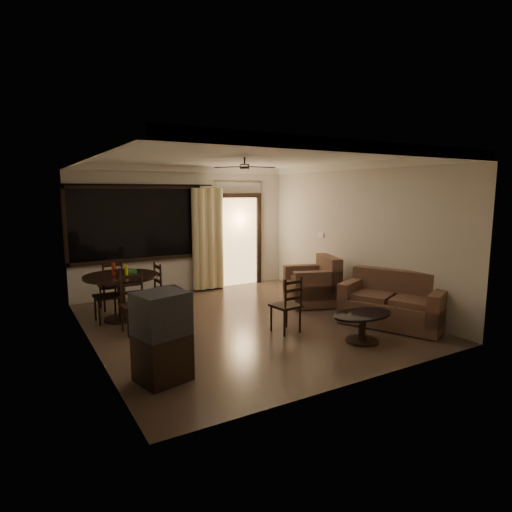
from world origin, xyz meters
TOP-DOWN VIEW (x-y plane):
  - ground at (0.00, 0.00)m, footprint 5.50×5.50m
  - room_shell at (0.59, 1.77)m, footprint 5.50×6.70m
  - dining_table at (-1.79, 1.25)m, footprint 1.28×1.28m
  - dining_chair_west at (-2.04, 1.23)m, footprint 0.43×0.43m
  - dining_chair_east at (-0.96, 1.26)m, footprint 0.43×0.43m
  - dining_chair_south at (-1.78, 0.39)m, footprint 0.43×0.49m
  - dining_chair_north at (-1.81, 2.03)m, footprint 0.43×0.43m
  - tv_cabinet at (-1.97, -1.52)m, footprint 0.67×0.63m
  - sofa at (2.11, -1.39)m, footprint 1.47×1.85m
  - armchair at (1.78, 0.35)m, footprint 1.19×1.19m
  - coffee_table at (1.05, -1.75)m, footprint 1.00×0.60m
  - side_chair at (0.31, -0.80)m, footprint 0.45×0.45m

SIDE VIEW (x-z plane):
  - ground at x=0.00m, z-range 0.00..0.00m
  - side_chair at x=0.31m, z-range -0.19..0.73m
  - dining_chair_west at x=-2.04m, z-range -0.19..0.76m
  - dining_chair_east at x=-0.96m, z-range -0.19..0.76m
  - dining_chair_north at x=-1.81m, z-range -0.19..0.76m
  - coffee_table at x=1.05m, z-range 0.07..0.51m
  - dining_chair_south at x=-1.78m, z-range -0.17..0.78m
  - sofa at x=2.11m, z-range -0.09..0.79m
  - armchair at x=1.78m, z-range -0.08..0.86m
  - tv_cabinet at x=-1.97m, z-range 0.00..1.09m
  - dining_table at x=-1.79m, z-range 0.12..1.14m
  - room_shell at x=0.59m, z-range -0.92..4.58m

